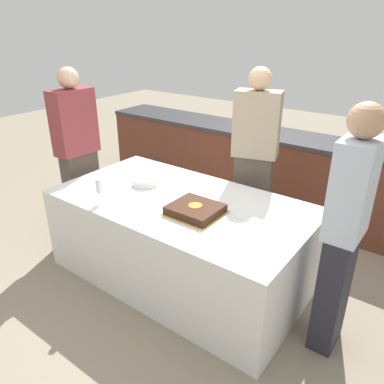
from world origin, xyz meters
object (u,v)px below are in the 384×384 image
(cake, at_px, (195,210))
(person_seated_right, at_px, (344,233))
(person_seated_left, at_px, (78,154))
(wine_glass, at_px, (99,187))
(plate_stack, at_px, (146,181))
(person_cutting_cake, at_px, (254,161))

(cake, xyz_separation_m, person_seated_right, (1.03, 0.12, 0.11))
(cake, bearing_deg, person_seated_left, 175.50)
(wine_glass, xyz_separation_m, person_seated_left, (-0.80, 0.42, -0.00))
(plate_stack, distance_m, person_seated_right, 1.70)
(wine_glass, xyz_separation_m, person_cutting_cake, (0.70, 1.20, 0.01))
(cake, height_order, wine_glass, wine_glass)
(person_seated_left, bearing_deg, person_seated_right, -90.00)
(person_seated_right, bearing_deg, plate_stack, -92.06)
(cake, xyz_separation_m, wine_glass, (-0.70, -0.30, 0.10))
(person_cutting_cake, xyz_separation_m, person_seated_left, (-1.50, -0.79, -0.02))
(cake, relative_size, wine_glass, 1.98)
(person_seated_left, bearing_deg, cake, -94.50)
(wine_glass, relative_size, person_seated_left, 0.12)
(plate_stack, relative_size, person_seated_right, 0.14)
(person_seated_left, height_order, person_seated_right, person_seated_left)
(person_seated_left, relative_size, person_seated_right, 1.01)
(cake, height_order, person_cutting_cake, person_cutting_cake)
(wine_glass, bearing_deg, plate_stack, 85.91)
(wine_glass, xyz_separation_m, person_seated_right, (1.73, 0.42, 0.00))
(plate_stack, distance_m, wine_glass, 0.49)
(cake, distance_m, person_seated_left, 1.51)
(plate_stack, bearing_deg, cake, -14.99)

